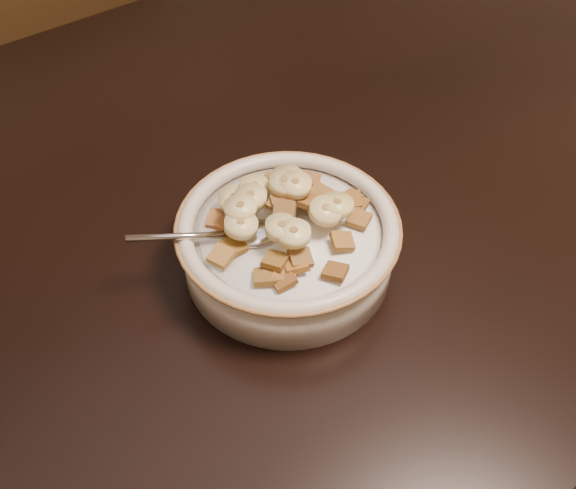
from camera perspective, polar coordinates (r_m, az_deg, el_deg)
floor at (r=1.40m, az=-2.66°, el=-19.48°), size 4.00×4.50×0.10m
table at (r=0.75m, az=-4.71°, el=4.42°), size 1.41×0.92×0.04m
chair at (r=1.36m, az=-12.96°, el=11.38°), size 0.49×0.49×0.92m
cereal_bowl at (r=0.63m, az=-0.00°, el=-0.33°), size 0.21×0.21×0.05m
milk at (r=0.61m, az=-0.00°, el=1.22°), size 0.17×0.17×0.00m
spoon at (r=0.60m, az=-3.04°, el=1.02°), size 0.06×0.05×0.01m
cereal_square_0 at (r=0.61m, az=-0.72°, el=3.66°), size 0.03×0.03×0.01m
cereal_square_1 at (r=0.64m, az=-4.65°, el=4.40°), size 0.02×0.02×0.01m
cereal_square_2 at (r=0.65m, az=-1.41°, el=5.67°), size 0.03×0.03×0.01m
cereal_square_3 at (r=0.61m, az=6.33°, el=2.24°), size 0.03×0.03×0.01m
cereal_square_4 at (r=0.57m, az=-2.06°, el=-2.90°), size 0.03×0.03×0.01m
cereal_square_5 at (r=0.59m, az=-4.85°, el=-0.12°), size 0.02×0.02×0.01m
cereal_square_6 at (r=0.63m, az=-3.76°, el=3.87°), size 0.02×0.02×0.01m
cereal_square_7 at (r=0.61m, az=-5.18°, el=1.48°), size 0.02×0.02×0.01m
cereal_square_8 at (r=0.61m, az=1.82°, el=3.89°), size 0.03×0.03×0.01m
cereal_square_9 at (r=0.60m, az=-0.51°, el=3.76°), size 0.03×0.03×0.01m
cereal_square_10 at (r=0.57m, az=-1.21°, el=-2.48°), size 0.03×0.03×0.01m
cereal_square_11 at (r=0.57m, az=-1.14°, el=-1.43°), size 0.03×0.03×0.01m
cereal_square_12 at (r=0.65m, az=1.93°, el=5.77°), size 0.03×0.03×0.01m
cereal_square_13 at (r=0.56m, az=-0.44°, el=-3.12°), size 0.02×0.02×0.01m
cereal_square_14 at (r=0.63m, az=6.12°, el=3.57°), size 0.03×0.03×0.01m
cereal_square_15 at (r=0.57m, az=4.23°, el=-2.41°), size 0.03×0.03×0.01m
cereal_square_16 at (r=0.59m, az=4.86°, el=0.29°), size 0.03×0.03×0.01m
cereal_square_17 at (r=0.57m, az=-0.29°, el=-2.59°), size 0.03×0.03×0.01m
cereal_square_18 at (r=0.61m, az=2.81°, el=3.43°), size 0.03×0.03×0.01m
cereal_square_19 at (r=0.62m, az=-6.22°, el=2.25°), size 0.03×0.03×0.01m
cereal_square_20 at (r=0.62m, az=0.95°, el=4.41°), size 0.03×0.03×0.01m
cereal_square_21 at (r=0.63m, az=2.92°, el=4.62°), size 0.03×0.03×0.01m
cereal_square_22 at (r=0.58m, az=-5.95°, el=-1.00°), size 0.03×0.03×0.01m
cereal_square_23 at (r=0.64m, az=1.06°, el=5.11°), size 0.03×0.03×0.01m
cereal_square_24 at (r=0.62m, az=2.17°, el=3.63°), size 0.02×0.02×0.01m
cereal_square_25 at (r=0.63m, az=5.65°, el=3.92°), size 0.03×0.03×0.01m
cereal_square_26 at (r=0.57m, az=1.12°, el=-1.19°), size 0.03×0.03×0.01m
cereal_square_27 at (r=0.64m, az=5.53°, el=4.10°), size 0.02×0.02×0.01m
cereal_square_28 at (r=0.63m, az=3.84°, el=3.72°), size 0.03×0.03×0.01m
cereal_square_29 at (r=0.59m, az=-0.31°, el=2.98°), size 0.03×0.03×0.01m
cereal_square_30 at (r=0.57m, az=0.73°, el=-1.73°), size 0.03×0.03×0.01m
banana_slice_0 at (r=0.62m, az=-2.97°, el=5.02°), size 0.04×0.04×0.01m
banana_slice_1 at (r=0.58m, az=-4.20°, el=1.73°), size 0.04×0.04×0.01m
banana_slice_2 at (r=0.60m, az=4.39°, el=3.53°), size 0.03×0.03×0.01m
banana_slice_3 at (r=0.62m, az=-4.81°, el=4.02°), size 0.04×0.04×0.01m
banana_slice_4 at (r=0.57m, az=0.51°, el=0.99°), size 0.04×0.04×0.01m
banana_slice_5 at (r=0.59m, az=-4.24°, el=3.25°), size 0.03×0.03×0.01m
banana_slice_6 at (r=0.57m, az=-0.53°, el=1.50°), size 0.04×0.04×0.01m
banana_slice_7 at (r=0.61m, az=-3.33°, el=4.22°), size 0.04×0.04×0.01m
banana_slice_8 at (r=0.61m, az=-0.27°, el=5.46°), size 0.04×0.04×0.01m
banana_slice_9 at (r=0.64m, az=-0.14°, el=5.98°), size 0.04×0.04×0.01m
banana_slice_10 at (r=0.59m, az=3.37°, el=2.99°), size 0.04×0.04×0.02m
banana_slice_11 at (r=0.61m, az=0.67°, el=5.34°), size 0.04×0.04×0.01m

